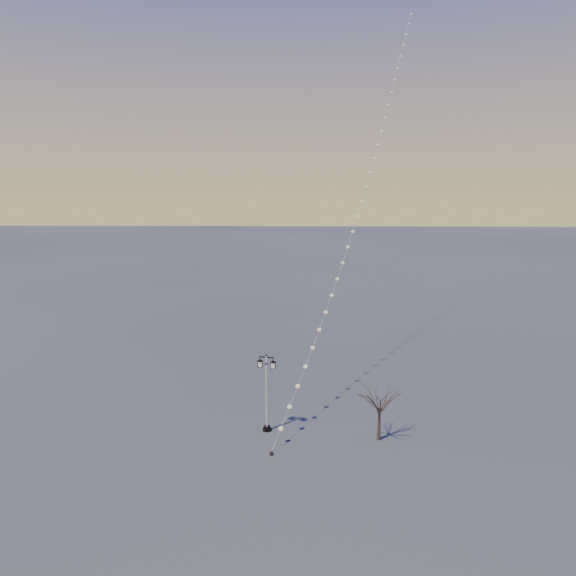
{
  "coord_description": "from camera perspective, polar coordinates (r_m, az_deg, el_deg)",
  "views": [
    {
      "loc": [
        0.66,
        -25.66,
        14.26
      ],
      "look_at": [
        -0.15,
        5.9,
        7.91
      ],
      "focal_mm": 32.8,
      "sensor_mm": 36.0,
      "label": 1
    }
  ],
  "objects": [
    {
      "name": "kite_train",
      "position": [
        43.97,
        8.33,
        13.7
      ],
      "size": [
        13.85,
        36.52,
        32.51
      ],
      "rotation": [
        0.0,
        0.0,
        0.14
      ],
      "color": "black",
      "rests_on": "ground"
    },
    {
      "name": "street_lamp",
      "position": [
        30.85,
        -2.33,
        -10.88
      ],
      "size": [
        1.16,
        0.6,
        4.67
      ],
      "rotation": [
        0.0,
        0.0,
        -0.26
      ],
      "color": "black",
      "rests_on": "ground"
    },
    {
      "name": "bare_tree",
      "position": [
        30.29,
        9.93,
        -11.81
      ],
      "size": [
        2.1,
        2.1,
        3.49
      ],
      "rotation": [
        0.0,
        0.0,
        0.25
      ],
      "color": "#3E2D25",
      "rests_on": "ground"
    },
    {
      "name": "ground",
      "position": [
        29.36,
        0.0,
        -17.69
      ],
      "size": [
        300.0,
        300.0,
        0.0
      ],
      "primitive_type": "plane",
      "color": "#424442",
      "rests_on": "ground"
    }
  ]
}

